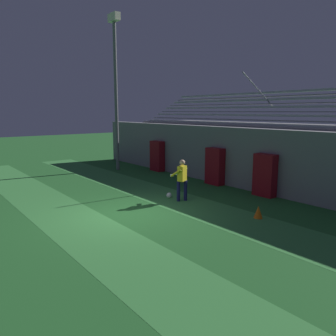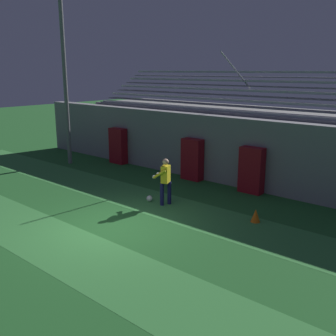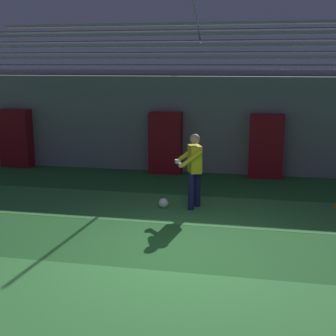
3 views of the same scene
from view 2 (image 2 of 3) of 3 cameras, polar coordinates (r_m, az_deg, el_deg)
ground_plane at (r=12.14m, az=-8.41°, el=-8.62°), size 80.00×80.00×0.00m
turf_stripe_mid at (r=11.21m, az=-15.07°, el=-10.94°), size 28.00×2.15×0.01m
turf_stripe_far at (r=13.86m, az=-0.19°, el=-5.53°), size 28.00×2.15×0.01m
back_wall at (r=16.51m, az=8.70°, el=2.55°), size 24.00×0.60×2.80m
padding_pillar_gate_left at (r=16.97m, az=3.54°, el=1.26°), size 0.94×0.44×1.79m
padding_pillar_gate_right at (r=15.45m, az=12.03°, el=-0.31°), size 0.94×0.44×1.79m
padding_pillar_far_left at (r=20.13m, az=-7.25°, el=3.21°), size 0.94×0.44×1.79m
bleacher_stand at (r=18.49m, az=12.61°, el=3.93°), size 18.00×4.05×5.43m
floodlight_pole at (r=20.23m, az=-14.98°, el=16.40°), size 0.90×0.36×9.06m
goalkeeper at (r=13.73m, az=-0.41°, el=-1.55°), size 0.66×0.71×1.67m
soccer_ball at (r=14.32m, az=-2.71°, el=-4.44°), size 0.22×0.22×0.22m
traffic_cone at (r=12.70m, az=12.59°, el=-6.76°), size 0.30×0.30×0.42m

